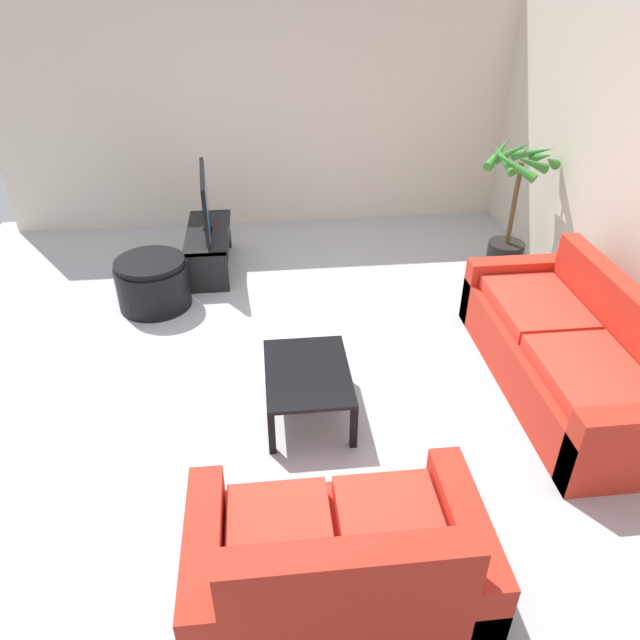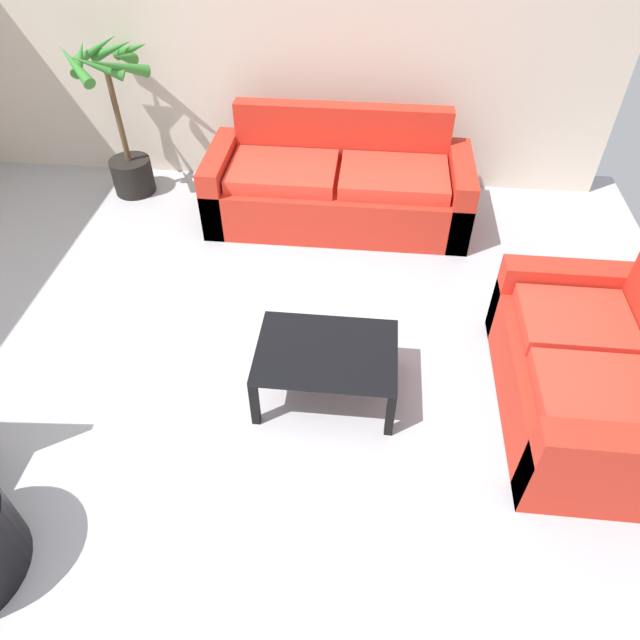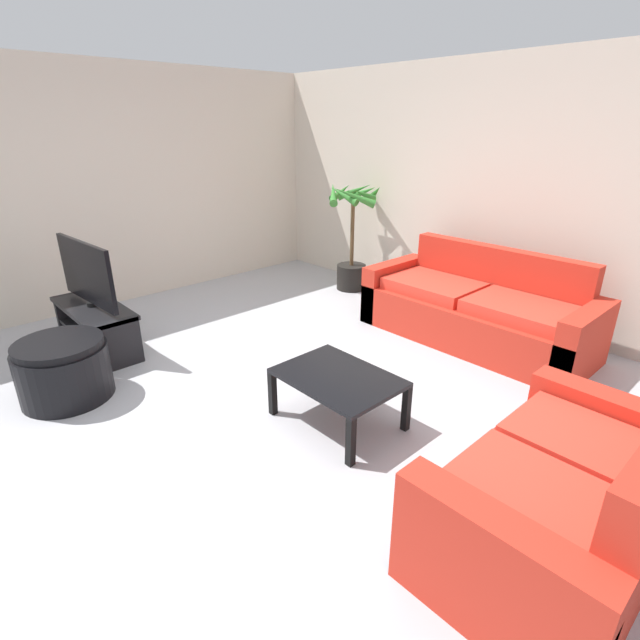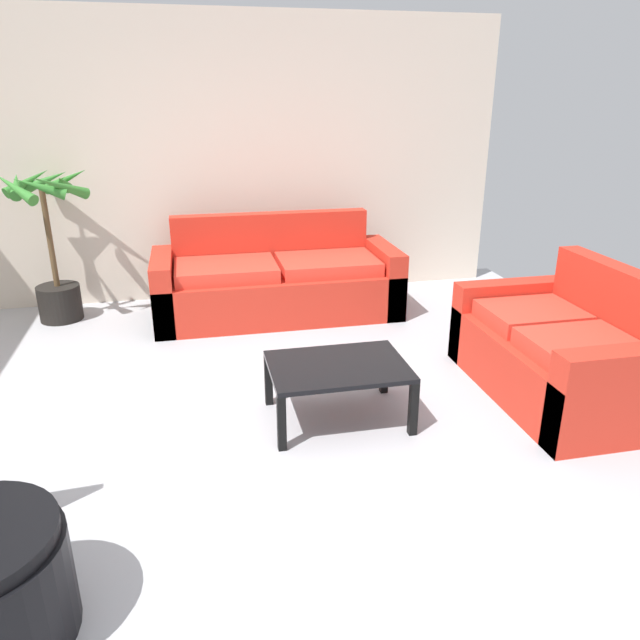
{
  "view_description": "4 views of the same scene",
  "coord_description": "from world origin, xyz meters",
  "px_view_note": "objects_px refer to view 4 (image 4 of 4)",
  "views": [
    {
      "loc": [
        4.17,
        -0.04,
        3.05
      ],
      "look_at": [
        0.17,
        0.39,
        0.48
      ],
      "focal_mm": 33.64,
      "sensor_mm": 36.0,
      "label": 1
    },
    {
      "loc": [
        0.9,
        -2.15,
        2.89
      ],
      "look_at": [
        0.65,
        0.3,
        0.57
      ],
      "focal_mm": 32.11,
      "sensor_mm": 36.0,
      "label": 2
    },
    {
      "loc": [
        2.82,
        -1.9,
        2.05
      ],
      "look_at": [
        0.31,
        0.42,
        0.65
      ],
      "focal_mm": 26.93,
      "sensor_mm": 36.0,
      "label": 3
    },
    {
      "loc": [
        -0.14,
        -3.08,
        1.98
      ],
      "look_at": [
        0.67,
        0.66,
        0.53
      ],
      "focal_mm": 33.78,
      "sensor_mm": 36.0,
      "label": 4
    }
  ],
  "objects_px": {
    "potted_palm": "(53,253)",
    "coffee_table": "(338,371)",
    "couch_main": "(277,283)",
    "couch_loveseat": "(561,354)"
  },
  "relations": [
    {
      "from": "potted_palm",
      "to": "couch_main",
      "type": "bearing_deg",
      "value": -7.61
    },
    {
      "from": "couch_main",
      "to": "couch_loveseat",
      "type": "distance_m",
      "value": 2.63
    },
    {
      "from": "coffee_table",
      "to": "couch_loveseat",
      "type": "bearing_deg",
      "value": 0.5
    },
    {
      "from": "couch_loveseat",
      "to": "coffee_table",
      "type": "relative_size",
      "value": 1.76
    },
    {
      "from": "couch_main",
      "to": "potted_palm",
      "type": "height_order",
      "value": "potted_palm"
    },
    {
      "from": "couch_main",
      "to": "coffee_table",
      "type": "distance_m",
      "value": 2.05
    },
    {
      "from": "couch_main",
      "to": "couch_loveseat",
      "type": "height_order",
      "value": "same"
    },
    {
      "from": "potted_palm",
      "to": "coffee_table",
      "type": "bearing_deg",
      "value": -48.21
    },
    {
      "from": "coffee_table",
      "to": "potted_palm",
      "type": "relative_size",
      "value": 0.62
    },
    {
      "from": "couch_main",
      "to": "potted_palm",
      "type": "relative_size",
      "value": 1.61
    }
  ]
}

